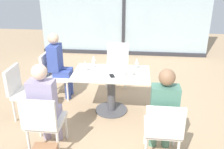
# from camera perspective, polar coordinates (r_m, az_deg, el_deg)

# --- Properties ---
(ground_plane) EXTENTS (12.00, 12.00, 0.00)m
(ground_plane) POSITION_cam_1_polar(r_m,az_deg,el_deg) (4.54, -0.13, -8.07)
(ground_plane) COLOR tan
(window_wall_backdrop) EXTENTS (4.72, 0.10, 2.70)m
(window_wall_backdrop) POSITION_cam_1_polar(r_m,az_deg,el_deg) (7.16, 2.64, 13.88)
(window_wall_backdrop) COLOR #A4B7BC
(window_wall_backdrop) RESTS_ON ground_plane
(dining_table_main) EXTENTS (1.27, 0.77, 0.73)m
(dining_table_main) POSITION_cam_1_polar(r_m,az_deg,el_deg) (4.29, -0.14, -1.99)
(dining_table_main) COLOR silver
(dining_table_main) RESTS_ON ground_plane
(chair_front_left) EXTENTS (0.46, 0.50, 0.87)m
(chair_front_left) POSITION_cam_1_polar(r_m,az_deg,el_deg) (3.49, -15.20, -9.88)
(chair_front_left) COLOR silver
(chair_front_left) RESTS_ON ground_plane
(chair_front_right) EXTENTS (0.46, 0.50, 0.87)m
(chair_front_right) POSITION_cam_1_polar(r_m,az_deg,el_deg) (3.30, 11.42, -11.56)
(chair_front_right) COLOR silver
(chair_front_right) RESTS_ON ground_plane
(chair_far_left) EXTENTS (0.50, 0.46, 0.87)m
(chair_far_left) POSITION_cam_1_polar(r_m,az_deg,el_deg) (4.95, -12.98, 0.49)
(chair_far_left) COLOR silver
(chair_far_left) RESTS_ON ground_plane
(chair_near_window) EXTENTS (0.46, 0.51, 0.87)m
(chair_near_window) POSITION_cam_1_polar(r_m,az_deg,el_deg) (5.37, 1.17, 2.88)
(chair_near_window) COLOR silver
(chair_near_window) RESTS_ON ground_plane
(chair_side_end) EXTENTS (0.50, 0.46, 0.87)m
(chair_side_end) POSITION_cam_1_polar(r_m,az_deg,el_deg) (4.42, -19.46, -3.11)
(chair_side_end) COLOR silver
(chair_side_end) RESTS_ON ground_plane
(person_front_left) EXTENTS (0.34, 0.39, 1.26)m
(person_front_left) POSITION_cam_1_polar(r_m,az_deg,el_deg) (3.47, -14.93, -6.10)
(person_front_left) COLOR #9E93B7
(person_front_left) RESTS_ON ground_plane
(person_front_right) EXTENTS (0.34, 0.39, 1.26)m
(person_front_right) POSITION_cam_1_polar(r_m,az_deg,el_deg) (3.28, 11.55, -7.55)
(person_front_right) COLOR #4C7F6B
(person_front_right) RESTS_ON ground_plane
(person_far_left) EXTENTS (0.39, 0.34, 1.26)m
(person_far_left) POSITION_cam_1_polar(r_m,az_deg,el_deg) (4.85, -11.96, 2.67)
(person_far_left) COLOR #384C9E
(person_far_left) RESTS_ON ground_plane
(wine_glass_0) EXTENTS (0.07, 0.07, 0.18)m
(wine_glass_0) POSITION_cam_1_polar(r_m,az_deg,el_deg) (4.49, -4.18, 3.69)
(wine_glass_0) COLOR silver
(wine_glass_0) RESTS_ON dining_table_main
(wine_glass_1) EXTENTS (0.07, 0.07, 0.18)m
(wine_glass_1) POSITION_cam_1_polar(r_m,az_deg,el_deg) (4.23, -6.13, 2.39)
(wine_glass_1) COLOR silver
(wine_glass_1) RESTS_ON dining_table_main
(wine_glass_2) EXTENTS (0.07, 0.07, 0.18)m
(wine_glass_2) POSITION_cam_1_polar(r_m,az_deg,el_deg) (4.35, -4.26, 3.04)
(wine_glass_2) COLOR silver
(wine_glass_2) RESTS_ON dining_table_main
(wine_glass_3) EXTENTS (0.07, 0.07, 0.18)m
(wine_glass_3) POSITION_cam_1_polar(r_m,az_deg,el_deg) (4.35, 5.63, 2.97)
(wine_glass_3) COLOR silver
(wine_glass_3) RESTS_ON dining_table_main
(wine_glass_4) EXTENTS (0.07, 0.07, 0.18)m
(wine_glass_4) POSITION_cam_1_polar(r_m,az_deg,el_deg) (4.02, 4.50, 1.34)
(wine_glass_4) COLOR silver
(wine_glass_4) RESTS_ON dining_table_main
(coffee_cup) EXTENTS (0.08, 0.08, 0.09)m
(coffee_cup) POSITION_cam_1_polar(r_m,az_deg,el_deg) (4.07, 2.60, 0.31)
(coffee_cup) COLOR white
(coffee_cup) RESTS_ON dining_table_main
(cell_phone_on_table) EXTENTS (0.11, 0.16, 0.01)m
(cell_phone_on_table) POSITION_cam_1_polar(r_m,az_deg,el_deg) (4.07, -0.01, -0.30)
(cell_phone_on_table) COLOR black
(cell_phone_on_table) RESTS_ON dining_table_main
(handbag_2) EXTENTS (0.31, 0.18, 0.28)m
(handbag_2) POSITION_cam_1_polar(r_m,az_deg,el_deg) (4.79, -14.74, -5.23)
(handbag_2) COLOR #A3704C
(handbag_2) RESTS_ON ground_plane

